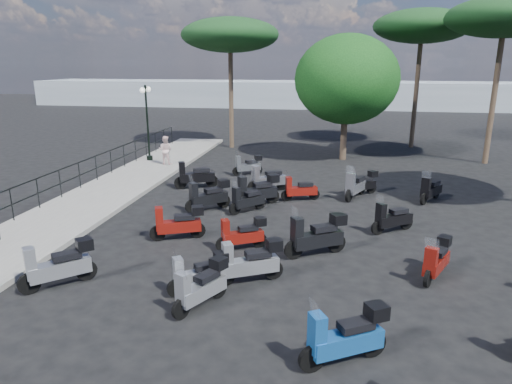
% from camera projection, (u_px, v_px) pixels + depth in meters
% --- Properties ---
extents(ground, '(120.00, 120.00, 0.00)m').
position_uv_depth(ground, '(241.00, 249.00, 13.09)').
color(ground, black).
rests_on(ground, ground).
extents(sidewalk, '(3.00, 30.00, 0.15)m').
position_uv_depth(sidewalk, '(87.00, 204.00, 16.99)').
color(sidewalk, slate).
rests_on(sidewalk, ground).
extents(railing, '(0.04, 26.04, 1.10)m').
position_uv_depth(railing, '(49.00, 183.00, 16.79)').
color(railing, black).
rests_on(railing, sidewalk).
extents(lamp_post_2, '(0.34, 1.16, 3.93)m').
position_uv_depth(lamp_post_2, '(147.00, 118.00, 23.81)').
color(lamp_post_2, black).
rests_on(lamp_post_2, sidewalk).
extents(pedestrian_far, '(0.74, 0.60, 1.46)m').
position_uv_depth(pedestrian_far, '(165.00, 150.00, 23.21)').
color(pedestrian_far, beige).
rests_on(pedestrian_far, sidewalk).
extents(scooter_1, '(1.41, 1.37, 1.43)m').
position_uv_depth(scooter_1, '(58.00, 266.00, 10.78)').
color(scooter_1, black).
rests_on(scooter_1, ground).
extents(scooter_2, '(1.43, 1.29, 1.40)m').
position_uv_depth(scooter_2, '(208.00, 196.00, 16.43)').
color(scooter_2, black).
rests_on(scooter_2, ground).
extents(scooter_3, '(1.77, 0.95, 1.49)m').
position_uv_depth(scooter_3, '(195.00, 176.00, 19.36)').
color(scooter_3, black).
rests_on(scooter_3, ground).
extents(scooter_4, '(1.34, 0.94, 1.20)m').
position_uv_depth(scooter_4, '(248.00, 166.00, 21.69)').
color(scooter_4, black).
rests_on(scooter_4, ground).
extents(scooter_5, '(0.94, 1.47, 1.28)m').
position_uv_depth(scooter_5, '(201.00, 287.00, 9.87)').
color(scooter_5, black).
rests_on(scooter_5, ground).
extents(scooter_6, '(1.59, 0.99, 1.37)m').
position_uv_depth(scooter_6, '(250.00, 262.00, 11.00)').
color(scooter_6, black).
rests_on(scooter_6, ground).
extents(scooter_7, '(1.59, 0.87, 1.34)m').
position_uv_depth(scooter_7, '(178.00, 223.00, 13.71)').
color(scooter_7, black).
rests_on(scooter_7, ground).
extents(scooter_8, '(1.63, 1.19, 1.48)m').
position_uv_depth(scooter_8, '(257.00, 191.00, 17.02)').
color(scooter_8, black).
rests_on(scooter_8, ground).
extents(scooter_9, '(1.59, 1.12, 1.45)m').
position_uv_depth(scooter_9, '(267.00, 180.00, 18.83)').
color(scooter_9, black).
rests_on(scooter_9, ground).
extents(scooter_11, '(1.32, 0.97, 1.20)m').
position_uv_depth(scooter_11, '(199.00, 274.00, 10.54)').
color(scooter_11, black).
rests_on(scooter_11, ground).
extents(scooter_12, '(1.39, 0.88, 1.21)m').
position_uv_depth(scooter_12, '(242.00, 234.00, 12.97)').
color(scooter_12, black).
rests_on(scooter_12, ground).
extents(scooter_13, '(1.13, 1.23, 1.25)m').
position_uv_depth(scooter_13, '(247.00, 200.00, 16.25)').
color(scooter_13, black).
rests_on(scooter_13, ground).
extents(scooter_14, '(1.48, 0.71, 1.22)m').
position_uv_depth(scooter_14, '(300.00, 190.00, 17.63)').
color(scooter_14, black).
rests_on(scooter_14, ground).
extents(scooter_15, '(1.34, 1.05, 1.24)m').
position_uv_depth(scooter_15, '(361.00, 184.00, 18.39)').
color(scooter_15, black).
rests_on(scooter_15, ground).
extents(scooter_17, '(1.56, 1.05, 1.38)m').
position_uv_depth(scooter_17, '(345.00, 337.00, 7.99)').
color(scooter_17, black).
rests_on(scooter_17, ground).
extents(scooter_18, '(1.68, 1.15, 1.49)m').
position_uv_depth(scooter_18, '(316.00, 236.00, 12.55)').
color(scooter_18, black).
rests_on(scooter_18, ground).
extents(scooter_19, '(0.89, 1.43, 1.24)m').
position_uv_depth(scooter_19, '(436.00, 261.00, 11.22)').
color(scooter_19, black).
rests_on(scooter_19, ground).
extents(scooter_20, '(0.93, 1.67, 1.42)m').
position_uv_depth(scooter_20, '(355.00, 186.00, 17.91)').
color(scooter_20, black).
rests_on(scooter_20, ground).
extents(scooter_25, '(1.38, 1.01, 1.28)m').
position_uv_depth(scooter_25, '(392.00, 219.00, 14.31)').
color(scooter_25, black).
rests_on(scooter_25, ground).
extents(scooter_26, '(1.01, 1.46, 1.33)m').
position_uv_depth(scooter_26, '(430.00, 190.00, 17.46)').
color(scooter_26, black).
rests_on(scooter_26, ground).
extents(broadleaf_tree, '(5.54, 5.54, 6.67)m').
position_uv_depth(broadleaf_tree, '(347.00, 80.00, 24.12)').
color(broadleaf_tree, '#38281E').
rests_on(broadleaf_tree, ground).
extents(pine_0, '(5.76, 5.76, 8.27)m').
position_uv_depth(pine_0, '(422.00, 27.00, 27.04)').
color(pine_0, '#38281E').
rests_on(pine_0, ground).
extents(pine_1, '(5.70, 5.70, 8.32)m').
position_uv_depth(pine_1, '(505.00, 18.00, 22.34)').
color(pine_1, '#38281E').
rests_on(pine_1, ground).
extents(pine_2, '(5.85, 5.85, 7.78)m').
position_uv_depth(pine_2, '(230.00, 35.00, 27.10)').
color(pine_2, '#38281E').
rests_on(pine_2, ground).
extents(distant_hills, '(70.00, 8.00, 3.00)m').
position_uv_depth(distant_hills, '(316.00, 94.00, 55.32)').
color(distant_hills, gray).
rests_on(distant_hills, ground).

